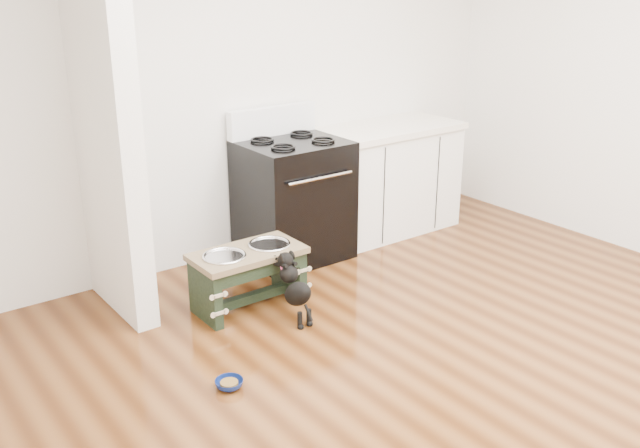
{
  "coord_description": "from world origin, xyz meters",
  "views": [
    {
      "loc": [
        -2.69,
        -2.14,
        2.17
      ],
      "look_at": [
        -0.17,
        1.25,
        0.62
      ],
      "focal_mm": 40.0,
      "sensor_mm": 36.0,
      "label": 1
    }
  ],
  "objects": [
    {
      "name": "oven_range",
      "position": [
        0.25,
        2.16,
        0.48
      ],
      "size": [
        0.76,
        0.69,
        1.14
      ],
      "color": "black",
      "rests_on": "ground"
    },
    {
      "name": "room_shell",
      "position": [
        0.0,
        0.0,
        1.62
      ],
      "size": [
        5.0,
        5.0,
        5.0
      ],
      "color": "silver",
      "rests_on": "ground"
    },
    {
      "name": "ground",
      "position": [
        0.0,
        0.0,
        0.0
      ],
      "size": [
        5.0,
        5.0,
        0.0
      ],
      "primitive_type": "plane",
      "color": "#3F1F0B",
      "rests_on": "ground"
    },
    {
      "name": "floor_bowl",
      "position": [
        -1.1,
        0.83,
        0.02
      ],
      "size": [
        0.19,
        0.19,
        0.05
      ],
      "rotation": [
        0.0,
        0.0,
        0.26
      ],
      "color": "navy",
      "rests_on": "ground"
    },
    {
      "name": "partition_wall",
      "position": [
        -1.18,
        2.1,
        1.35
      ],
      "size": [
        0.15,
        0.8,
        2.7
      ],
      "primitive_type": "cube",
      "color": "silver",
      "rests_on": "ground"
    },
    {
      "name": "cabinet_run",
      "position": [
        1.23,
        2.18,
        0.45
      ],
      "size": [
        1.24,
        0.64,
        0.91
      ],
      "color": "white",
      "rests_on": "ground"
    },
    {
      "name": "dog_feeder",
      "position": [
        -0.5,
        1.6,
        0.29
      ],
      "size": [
        0.74,
        0.39,
        0.42
      ],
      "color": "black",
      "rests_on": "ground"
    },
    {
      "name": "puppy",
      "position": [
        -0.37,
        1.26,
        0.25
      ],
      "size": [
        0.13,
        0.38,
        0.45
      ],
      "color": "black",
      "rests_on": "ground"
    }
  ]
}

